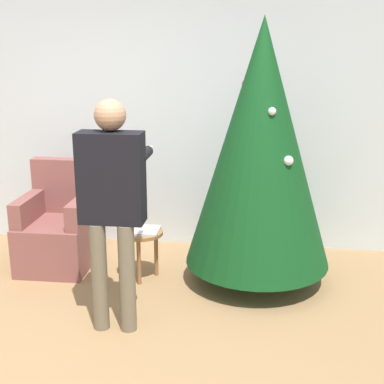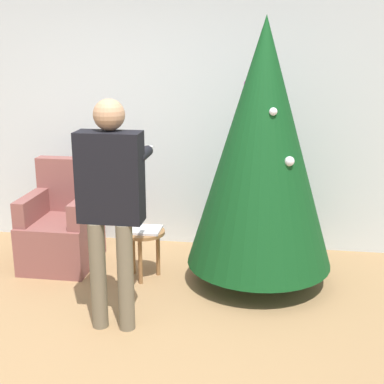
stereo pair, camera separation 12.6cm
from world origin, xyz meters
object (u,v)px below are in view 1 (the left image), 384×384
object	(u,v)px
christmas_tree	(260,145)
person_standing	(112,195)
side_stool	(142,239)
armchair	(59,229)

from	to	relation	value
christmas_tree	person_standing	bearing A→B (deg)	-138.42
christmas_tree	side_stool	distance (m)	1.33
side_stool	person_standing	bearing A→B (deg)	-91.18
person_standing	armchair	bearing A→B (deg)	127.95
christmas_tree	side_stool	bearing A→B (deg)	-175.51
christmas_tree	side_stool	xyz separation A→B (m)	(-1.02, -0.08, -0.86)
armchair	side_stool	world-z (taller)	armchair
armchair	person_standing	xyz separation A→B (m)	(0.83, -1.06, 0.67)
person_standing	side_stool	size ratio (longest dim) A/B	3.78
christmas_tree	armchair	xyz separation A→B (m)	(-1.86, 0.14, -0.88)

